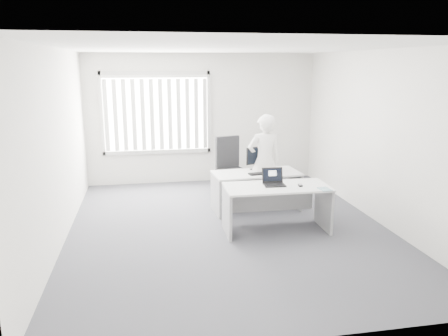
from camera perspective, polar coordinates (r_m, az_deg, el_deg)
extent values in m
plane|color=#505057|center=(7.08, 0.60, -7.84)|extent=(6.00, 6.00, 0.00)
cube|color=silver|center=(9.63, -2.81, 6.44)|extent=(5.00, 0.02, 2.80)
cube|color=silver|center=(3.88, 9.19, -4.22)|extent=(5.00, 0.02, 2.80)
cube|color=silver|center=(6.69, -20.90, 2.50)|extent=(0.02, 6.00, 2.80)
cube|color=silver|center=(7.58, 19.56, 3.80)|extent=(0.02, 6.00, 2.80)
cube|color=silver|center=(6.60, 0.66, 15.45)|extent=(5.00, 6.00, 0.02)
cube|color=#B7B6B2|center=(9.49, -8.83, 7.11)|extent=(2.32, 0.06, 1.76)
cube|color=white|center=(6.79, 6.92, -2.47)|extent=(1.62, 0.78, 0.03)
cube|color=#97979A|center=(6.72, 0.37, -5.80)|extent=(0.05, 0.69, 0.70)
cube|color=#97979A|center=(7.15, 12.90, -4.97)|extent=(0.05, 0.69, 0.70)
cube|color=white|center=(7.77, 4.25, -0.67)|extent=(1.57, 0.82, 0.03)
cube|color=#97979A|center=(7.66, -1.07, -3.54)|extent=(0.09, 0.66, 0.67)
cube|color=#97979A|center=(8.12, 9.17, -2.72)|extent=(0.09, 0.66, 0.67)
cylinder|color=black|center=(8.62, 1.12, -3.59)|extent=(0.83, 0.83, 0.09)
cylinder|color=black|center=(8.56, 1.13, -2.21)|extent=(0.08, 0.08, 0.52)
cube|color=black|center=(8.50, 1.14, -0.53)|extent=(0.64, 0.64, 0.08)
cube|color=black|center=(8.63, 0.44, 2.14)|extent=(0.50, 0.20, 0.62)
imported|color=silver|center=(7.91, 5.28, 0.86)|extent=(0.65, 0.46, 1.71)
cube|color=silver|center=(6.81, 9.48, -2.37)|extent=(0.35, 0.28, 0.00)
cube|color=silver|center=(6.73, 13.01, -2.69)|extent=(0.17, 0.23, 0.01)
cube|color=black|center=(7.65, 4.88, -0.71)|extent=(0.47, 0.22, 0.02)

